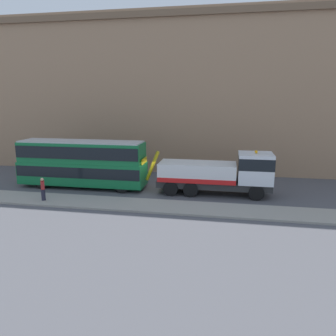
{
  "coord_description": "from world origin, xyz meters",
  "views": [
    {
      "loc": [
        6.12,
        -25.67,
        7.62
      ],
      "look_at": [
        1.4,
        -0.19,
        2.0
      ],
      "focal_mm": 34.71,
      "sensor_mm": 36.0,
      "label": 1
    }
  ],
  "objects": [
    {
      "name": "near_kerb",
      "position": [
        0.0,
        -4.2,
        0.07
      ],
      "size": [
        60.0,
        2.8,
        0.15
      ],
      "primitive_type": "cube",
      "color": "gray",
      "rests_on": "ground_plane"
    },
    {
      "name": "ground_plane",
      "position": [
        0.0,
        0.0,
        0.0
      ],
      "size": [
        120.0,
        120.0,
        0.0
      ],
      "primitive_type": "plane",
      "color": "#4C4C51"
    },
    {
      "name": "recovery_tow_truck",
      "position": [
        5.59,
        -0.19,
        1.76
      ],
      "size": [
        10.14,
        2.66,
        3.67
      ],
      "rotation": [
        0.0,
        0.0,
        -0.0
      ],
      "color": "#2D2D2D",
      "rests_on": "ground_plane"
    },
    {
      "name": "double_decker_bus",
      "position": [
        -6.11,
        -0.19,
        2.23
      ],
      "size": [
        11.05,
        2.56,
        4.06
      ],
      "rotation": [
        0.0,
        0.0,
        -0.0
      ],
      "color": "#146B38",
      "rests_on": "ground_plane"
    },
    {
      "name": "building_facade",
      "position": [
        0.0,
        7.28,
        8.07
      ],
      "size": [
        60.0,
        1.5,
        16.0
      ],
      "color": "#9E7A5B",
      "rests_on": "ground_plane"
    },
    {
      "name": "pedestrian_onlooker",
      "position": [
        -7.21,
        -4.61,
        0.99
      ],
      "size": [
        0.43,
        0.48,
        1.71
      ],
      "rotation": [
        0.0,
        0.0,
        0.55
      ],
      "color": "#232333",
      "rests_on": "near_kerb"
    }
  ]
}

